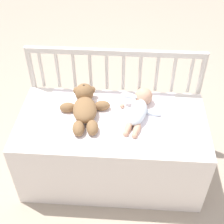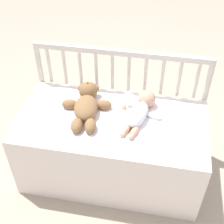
# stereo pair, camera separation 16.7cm
# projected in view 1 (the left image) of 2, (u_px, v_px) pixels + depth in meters

# --- Properties ---
(ground_plane) EXTENTS (12.00, 12.00, 0.00)m
(ground_plane) POSITION_uv_depth(u_px,v_px,m) (112.00, 170.00, 2.26)
(ground_plane) COLOR tan
(crib_mattress) EXTENTS (1.18, 0.60, 0.50)m
(crib_mattress) POSITION_uv_depth(u_px,v_px,m) (112.00, 147.00, 2.10)
(crib_mattress) COLOR white
(crib_mattress) RESTS_ON ground_plane
(crib_rail) EXTENTS (1.18, 0.04, 0.81)m
(crib_rail) POSITION_uv_depth(u_px,v_px,m) (115.00, 80.00, 2.12)
(crib_rail) COLOR beige
(crib_rail) RESTS_ON ground_plane
(blanket) EXTENTS (0.83, 0.51, 0.01)m
(blanket) POSITION_uv_depth(u_px,v_px,m) (111.00, 117.00, 1.95)
(blanket) COLOR white
(blanket) RESTS_ON crib_mattress
(teddy_bear) EXTENTS (0.33, 0.43, 0.12)m
(teddy_bear) POSITION_uv_depth(u_px,v_px,m) (85.00, 107.00, 1.95)
(teddy_bear) COLOR olive
(teddy_bear) RESTS_ON crib_mattress
(baby) EXTENTS (0.27, 0.39, 0.11)m
(baby) POSITION_uv_depth(u_px,v_px,m) (139.00, 108.00, 1.94)
(baby) COLOR white
(baby) RESTS_ON crib_mattress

